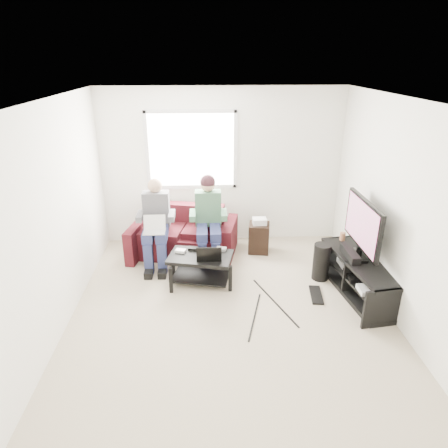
% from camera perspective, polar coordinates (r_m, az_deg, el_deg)
% --- Properties ---
extents(floor, '(4.50, 4.50, 0.00)m').
position_cam_1_polar(floor, '(5.21, 0.92, -12.49)').
color(floor, '#BAA491').
rests_on(floor, ground).
extents(ceiling, '(4.50, 4.50, 0.00)m').
position_cam_1_polar(ceiling, '(4.27, 1.14, 17.27)').
color(ceiling, white).
rests_on(ceiling, wall_back).
extents(wall_back, '(4.50, 0.00, 4.50)m').
position_cam_1_polar(wall_back, '(6.72, -0.29, 8.07)').
color(wall_back, white).
rests_on(wall_back, floor).
extents(wall_front, '(4.50, 0.00, 4.50)m').
position_cam_1_polar(wall_front, '(2.64, 4.47, -17.67)').
color(wall_front, white).
rests_on(wall_front, floor).
extents(wall_left, '(0.00, 4.50, 4.50)m').
position_cam_1_polar(wall_left, '(4.88, -23.12, 0.36)').
color(wall_left, white).
rests_on(wall_left, floor).
extents(wall_right, '(0.00, 4.50, 4.50)m').
position_cam_1_polar(wall_right, '(5.12, 23.97, 1.23)').
color(wall_right, white).
rests_on(wall_right, floor).
extents(window, '(1.48, 0.04, 1.28)m').
position_cam_1_polar(window, '(6.63, -4.68, 10.45)').
color(window, white).
rests_on(window, wall_back).
extents(sofa, '(1.82, 1.04, 0.78)m').
position_cam_1_polar(sofa, '(6.54, -5.73, -1.83)').
color(sofa, '#45111B').
rests_on(sofa, floor).
extents(person_left, '(0.40, 0.70, 1.31)m').
position_cam_1_polar(person_left, '(6.17, -9.70, 0.61)').
color(person_left, navy).
rests_on(person_left, sofa).
extents(person_right, '(0.40, 0.71, 1.36)m').
position_cam_1_polar(person_right, '(6.12, -2.26, 1.35)').
color(person_right, navy).
rests_on(person_right, sofa).
extents(laptop_silver, '(0.38, 0.33, 0.24)m').
position_cam_1_polar(laptop_silver, '(5.94, -9.94, -0.59)').
color(laptop_silver, silver).
rests_on(laptop_silver, person_left).
extents(coffee_table, '(0.97, 0.71, 0.44)m').
position_cam_1_polar(coffee_table, '(5.67, -3.38, -5.55)').
color(coffee_table, black).
rests_on(coffee_table, floor).
extents(laptop_black, '(0.39, 0.32, 0.24)m').
position_cam_1_polar(laptop_black, '(5.49, -2.18, -3.76)').
color(laptop_black, black).
rests_on(laptop_black, coffee_table).
extents(controller_a, '(0.16, 0.13, 0.04)m').
position_cam_1_polar(controller_a, '(5.73, -6.22, -3.83)').
color(controller_a, silver).
rests_on(controller_a, coffee_table).
extents(controller_b, '(0.16, 0.12, 0.04)m').
position_cam_1_polar(controller_b, '(5.77, -4.40, -3.53)').
color(controller_b, black).
rests_on(controller_b, coffee_table).
extents(controller_c, '(0.16, 0.13, 0.04)m').
position_cam_1_polar(controller_c, '(5.75, -0.41, -3.59)').
color(controller_c, gray).
rests_on(controller_c, coffee_table).
extents(tv_stand, '(0.67, 1.59, 0.51)m').
position_cam_1_polar(tv_stand, '(5.77, 18.63, -7.37)').
color(tv_stand, black).
rests_on(tv_stand, floor).
extents(tv, '(0.12, 1.10, 0.81)m').
position_cam_1_polar(tv, '(5.53, 19.21, -0.20)').
color(tv, black).
rests_on(tv, tv_stand).
extents(soundbar, '(0.12, 0.50, 0.10)m').
position_cam_1_polar(soundbar, '(5.66, 17.57, -4.04)').
color(soundbar, black).
rests_on(soundbar, tv_stand).
extents(drink_cup, '(0.08, 0.08, 0.12)m').
position_cam_1_polar(drink_cup, '(6.12, 16.57, -1.71)').
color(drink_cup, '#AD6F4A').
rests_on(drink_cup, tv_stand).
extents(console_white, '(0.30, 0.22, 0.06)m').
position_cam_1_polar(console_white, '(5.42, 20.19, -8.80)').
color(console_white, silver).
rests_on(console_white, tv_stand).
extents(console_grey, '(0.34, 0.26, 0.08)m').
position_cam_1_polar(console_grey, '(5.97, 17.74, -5.27)').
color(console_grey, gray).
rests_on(console_grey, tv_stand).
extents(console_black, '(0.38, 0.30, 0.07)m').
position_cam_1_polar(console_black, '(5.69, 18.90, -6.95)').
color(console_black, black).
rests_on(console_black, tv_stand).
extents(subwoofer, '(0.24, 0.24, 0.55)m').
position_cam_1_polar(subwoofer, '(5.96, 13.72, -5.26)').
color(subwoofer, black).
rests_on(subwoofer, floor).
extents(keyboard_floor, '(0.21, 0.47, 0.03)m').
position_cam_1_polar(keyboard_floor, '(5.66, 13.03, -9.83)').
color(keyboard_floor, black).
rests_on(keyboard_floor, floor).
extents(end_table, '(0.33, 0.33, 0.59)m').
position_cam_1_polar(end_table, '(6.61, 5.02, -1.81)').
color(end_table, black).
rests_on(end_table, floor).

